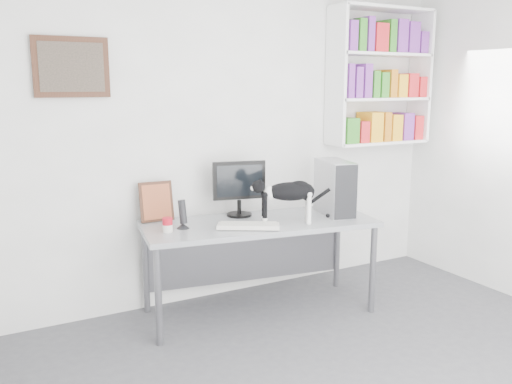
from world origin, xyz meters
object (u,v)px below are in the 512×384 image
pc_tower (335,187)px  leaning_print (156,201)px  keyboard (248,226)px  soup_can (168,225)px  speaker (183,214)px  cat (288,202)px  desk (259,267)px  monitor (239,188)px  bookshelf (380,77)px

pc_tower → leaning_print: size_ratio=1.37×
keyboard → leaning_print: (-0.52, 0.53, 0.14)m
pc_tower → soup_can: size_ratio=4.11×
keyboard → speaker: size_ratio=2.04×
leaning_print → cat: (0.85, -0.55, 0.01)m
keyboard → soup_can: (-0.56, 0.18, 0.04)m
speaker → soup_can: size_ratio=2.09×
desk → pc_tower: 0.89m
monitor → soup_can: (-0.67, -0.20, -0.17)m
keyboard → cat: size_ratio=0.84×
speaker → cat: cat is taller
bookshelf → pc_tower: bookshelf is taller
bookshelf → soup_can: 2.45m
desk → speaker: 0.77m
monitor → leaning_print: monitor is taller
leaning_print → cat: bearing=-29.7°
soup_can → cat: (0.89, -0.20, 0.11)m
desk → bookshelf: bearing=22.8°
keyboard → soup_can: bearing=-167.4°
soup_can → leaning_print: bearing=84.1°
desk → soup_can: size_ratio=16.78×
monitor → speaker: size_ratio=2.04×
speaker → leaning_print: bearing=95.7°
desk → monitor: (-0.06, 0.24, 0.60)m
desk → speaker: bearing=-178.8°
bookshelf → keyboard: 2.02m
desk → cat: 0.58m
monitor → speaker: (-0.54, -0.15, -0.12)m
speaker → cat: 0.80m
bookshelf → speaker: bookshelf is taller
soup_can → monitor: bearing=16.4°
soup_can → desk: bearing=-2.9°
monitor → pc_tower: size_ratio=1.03×
monitor → keyboard: 0.44m
bookshelf → desk: size_ratio=0.69×
monitor → desk: bearing=-63.7°
desk → cat: bearing=-36.4°
monitor → speaker: bearing=-151.2°
bookshelf → speaker: 2.30m
cat → soup_can: bearing=-169.3°
bookshelf → monitor: size_ratio=2.74×
speaker → cat: (0.75, -0.24, 0.06)m
pc_tower → soup_can: pc_tower is taller
bookshelf → cat: (-1.30, -0.52, -0.94)m
keyboard → leaning_print: 0.76m
speaker → bookshelf: bearing=-4.1°
speaker → soup_can: 0.15m
keyboard → leaning_print: size_ratio=1.43×
bookshelf → cat: size_ratio=2.29×
speaker → soup_can: speaker is taller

